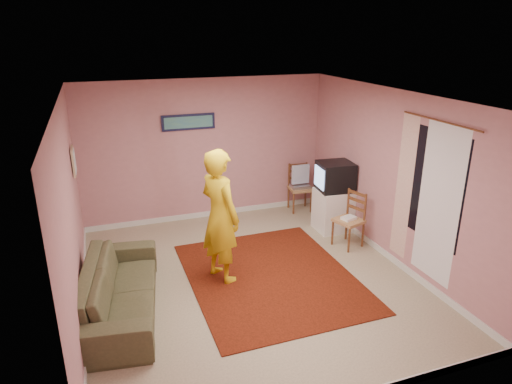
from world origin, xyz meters
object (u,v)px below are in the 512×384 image
object	(u,v)px
crt_tv	(335,176)
chair_a	(300,183)
sofa	(119,289)
person	(220,216)
chair_b	(349,214)
tv_cabinet	(333,210)

from	to	relation	value
crt_tv	chair_a	distance (m)	1.14
sofa	crt_tv	bearing A→B (deg)	-61.78
person	crt_tv	bearing A→B (deg)	-90.94
chair_b	sofa	world-z (taller)	chair_b
crt_tv	chair_a	xyz separation A→B (m)	(-0.16, 1.04, -0.44)
chair_a	sofa	world-z (taller)	chair_a
chair_a	chair_b	distance (m)	1.71
crt_tv	sofa	xyz separation A→B (m)	(-3.74, -1.34, -0.68)
crt_tv	chair_b	bearing A→B (deg)	-91.02
tv_cabinet	chair_a	size ratio (longest dim) A/B	1.50
sofa	person	world-z (taller)	person
chair_b	crt_tv	bearing A→B (deg)	155.21
chair_a	sofa	xyz separation A→B (m)	(-3.59, -2.39, -0.24)
crt_tv	person	distance (m)	2.51
crt_tv	chair_a	size ratio (longest dim) A/B	1.25
crt_tv	person	bearing A→B (deg)	-152.05
chair_b	person	bearing A→B (deg)	-100.78
chair_a	sofa	distance (m)	4.31
crt_tv	person	world-z (taller)	person
tv_cabinet	sofa	distance (m)	3.98
tv_cabinet	crt_tv	world-z (taller)	crt_tv
chair_a	person	bearing A→B (deg)	-130.88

